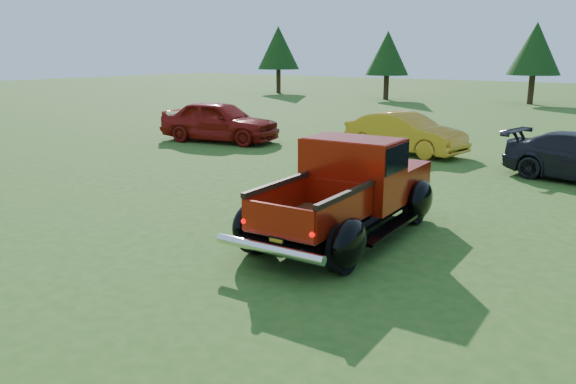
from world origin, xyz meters
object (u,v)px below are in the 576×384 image
object	(u,v)px
tree_west	(388,53)
show_car_red	(220,121)
show_car_yellow	(405,133)
pickup_truck	(352,188)
tree_mid_left	(535,49)
tree_far_west	(278,48)

from	to	relation	value
tree_west	show_car_red	bearing A→B (deg)	-80.44
show_car_red	show_car_yellow	bearing A→B (deg)	-86.96
pickup_truck	tree_west	bearing A→B (deg)	111.97
tree_mid_left	show_car_yellow	size ratio (longest dim) A/B	1.27
tree_mid_left	tree_far_west	bearing A→B (deg)	-176.99
show_car_yellow	tree_mid_left	bearing A→B (deg)	10.96
tree_mid_left	show_car_yellow	world-z (taller)	tree_mid_left
tree_far_west	show_car_red	xyz separation A→B (m)	(13.50, -21.78, -2.77)
pickup_truck	show_car_yellow	world-z (taller)	pickup_truck
show_car_red	show_car_yellow	world-z (taller)	show_car_red
pickup_truck	show_car_red	size ratio (longest dim) A/B	1.08
tree_far_west	tree_mid_left	world-z (taller)	tree_far_west
tree_far_west	tree_west	distance (m)	10.06
tree_mid_left	show_car_yellow	distance (m)	21.33
tree_mid_left	show_car_red	bearing A→B (deg)	-103.57
tree_far_west	pickup_truck	size ratio (longest dim) A/B	1.10
tree_far_west	show_car_yellow	world-z (taller)	tree_far_west
tree_far_west	show_car_red	bearing A→B (deg)	-58.21
tree_far_west	pickup_truck	world-z (taller)	tree_far_west
tree_mid_left	show_car_yellow	xyz separation A→B (m)	(1.00, -21.13, -2.73)
tree_far_west	show_car_red	distance (m)	25.77
tree_mid_left	show_car_red	distance (m)	23.58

